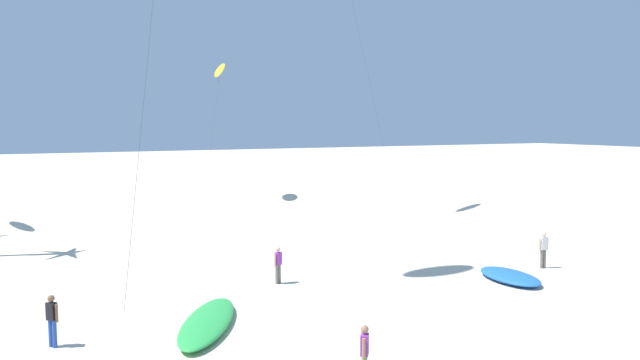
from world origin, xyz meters
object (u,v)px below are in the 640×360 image
person_foreground_walker (543,248)px  person_near_right (52,319)px  flying_kite_4 (220,70)px  person_far_watcher (278,263)px  person_near_left (365,353)px  grounded_kite_2 (510,276)px  grounded_kite_1 (208,322)px

person_foreground_walker → person_near_right: size_ratio=1.06×
person_foreground_walker → person_near_right: 21.34m
flying_kite_4 → person_far_watcher: (-6.39, -28.68, -10.77)m
flying_kite_4 → person_foreground_walker: size_ratio=7.37×
person_foreground_walker → person_near_left: bearing=-153.6°
flying_kite_4 → person_near_left: (-8.22, -38.92, -10.73)m
grounded_kite_2 → person_near_right: size_ratio=2.15×
grounded_kite_1 → person_foreground_walker: bearing=2.7°
person_far_watcher → flying_kite_4: bearing=77.4°
person_foreground_walker → person_near_left: size_ratio=1.04×
person_near_right → person_far_watcher: person_near_right is taller
flying_kite_4 → person_foreground_walker: bearing=-79.4°
grounded_kite_2 → person_near_left: 12.71m
flying_kite_4 → grounded_kite_1: bearing=-108.0°
grounded_kite_1 → grounded_kite_2: (13.54, -0.17, 0.00)m
person_foreground_walker → person_far_watcher: 12.75m
person_near_right → person_near_left: bearing=-43.1°
grounded_kite_1 → flying_kite_4: bearing=72.0°
person_near_left → person_far_watcher: size_ratio=1.04×
person_foreground_walker → person_near_right: (-21.34, -0.33, -0.05)m
grounded_kite_1 → person_foreground_walker: 16.63m
person_foreground_walker → person_far_watcher: size_ratio=1.08×
person_near_right → person_foreground_walker: bearing=0.9°
grounded_kite_1 → person_near_right: person_near_right is taller
grounded_kite_2 → person_near_left: person_near_left is taller
flying_kite_4 → person_near_left: 41.20m
grounded_kite_1 → person_near_left: 6.75m
grounded_kite_2 → person_foreground_walker: bearing=17.2°
person_near_left → person_near_right: person_near_left is taller
grounded_kite_2 → grounded_kite_1: bearing=179.3°
grounded_kite_2 → person_near_left: (-11.13, -6.09, 0.72)m
grounded_kite_1 → grounded_kite_2: 13.54m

